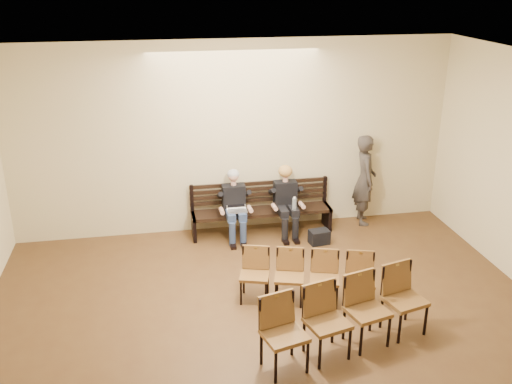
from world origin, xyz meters
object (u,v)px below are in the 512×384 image
chair_row_front (307,278)px  passerby (365,173)px  seated_man (235,206)px  laptop (237,211)px  water_bottle (294,210)px  bag (319,237)px  chair_row_back (348,317)px  bench (262,221)px  seated_woman (286,204)px

chair_row_front → passerby: bearing=71.2°
seated_man → passerby: passerby is taller
chair_row_front → laptop: bearing=123.4°
water_bottle → bag: 0.66m
chair_row_front → chair_row_back: bearing=-63.1°
laptop → water_bottle: size_ratio=1.40×
seated_man → chair_row_back: bearing=-75.5°
laptop → bag: 1.54m
bench → seated_woman: seated_woman is taller
bench → chair_row_front: size_ratio=1.34×
laptop → water_bottle: (1.01, -0.12, -0.00)m
passerby → chair_row_back: passerby is taller
seated_man → passerby: size_ratio=0.61×
bench → chair_row_back: chair_row_back is taller
seated_woman → passerby: (1.58, 0.22, 0.41)m
water_bottle → passerby: bearing=17.9°
bench → chair_row_back: (0.39, -3.65, 0.25)m
laptop → chair_row_front: bearing=-86.0°
seated_woman → water_bottle: size_ratio=4.80×
seated_woman → water_bottle: (0.08, -0.26, -0.02)m
laptop → water_bottle: bearing=-19.5°
laptop → bench: bearing=15.2°
passerby → water_bottle: bearing=116.6°
seated_man → bag: bearing=-20.3°
seated_woman → chair_row_back: size_ratio=0.51×
seated_man → laptop: size_ratio=3.53×
bench → seated_woman: bearing=-15.5°
water_bottle → chair_row_front: 2.14m
chair_row_back → water_bottle: bearing=73.0°
seated_woman → passerby: size_ratio=0.59×
seated_woman → laptop: bearing=-171.1°
seated_woman → passerby: 1.64m
water_bottle → chair_row_back: (-0.12, -3.27, -0.10)m
seated_woman → laptop: size_ratio=3.43×
bench → chair_row_front: 2.50m
chair_row_back → bag: bearing=65.2°
chair_row_back → laptop: bearing=89.9°
seated_woman → laptop: seated_woman is taller
chair_row_front → chair_row_back: (0.21, -1.17, 0.08)m
laptop → chair_row_back: size_ratio=0.15×
bench → passerby: passerby is taller
bench → seated_man: (-0.52, -0.12, 0.38)m
passerby → chair_row_back: 4.12m
seated_woman → passerby: passerby is taller
chair_row_front → bag: bearing=84.5°
seated_man → seated_woman: size_ratio=1.03×
bench → passerby: 2.16m
water_bottle → bag: (0.40, -0.27, -0.45)m
chair_row_back → seated_woman: bearing=74.6°
bag → chair_row_front: 2.00m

